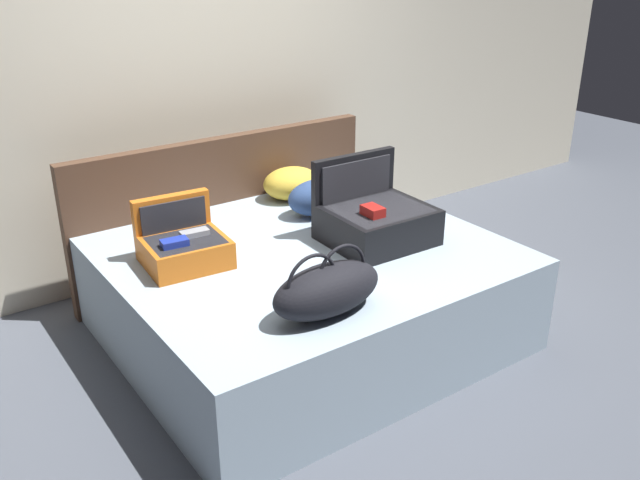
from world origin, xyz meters
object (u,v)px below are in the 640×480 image
Objects in this scene: hard_case_large at (376,219)px; hard_case_medium at (183,245)px; pillow_near_headboard at (319,197)px; pillow_center_head at (292,183)px; bed at (306,293)px; duffel_bag at (327,289)px.

hard_case_large reaches higher than hard_case_medium.
pillow_near_headboard is at bearing 94.15° from hard_case_large.
hard_case_large is 1.03m from hard_case_medium.
pillow_near_headboard is 1.07× the size of pillow_center_head.
hard_case_medium reaches higher than pillow_near_headboard.
duffel_bag reaches higher than bed.
pillow_center_head is at bearing 62.89° from duffel_bag.
hard_case_medium is 1.08m from pillow_center_head.
pillow_near_headboard reaches higher than pillow_center_head.
pillow_near_headboard reaches higher than bed.
hard_case_medium reaches higher than duffel_bag.
hard_case_large is 1.27× the size of hard_case_medium.
hard_case_large is at bearing -89.66° from pillow_center_head.
hard_case_large is 1.39× the size of pillow_near_headboard.
hard_case_medium reaches higher than pillow_center_head.
pillow_near_headboard is at bearing 56.52° from duffel_bag.
pillow_center_head is at bearing 62.24° from bed.
bed is 0.73m from hard_case_medium.
bed is 3.61× the size of hard_case_large.
hard_case_large is 0.84m from duffel_bag.
duffel_bag is 1.48m from pillow_center_head.
duffel_bag is (-0.68, -0.49, -0.01)m from hard_case_large.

